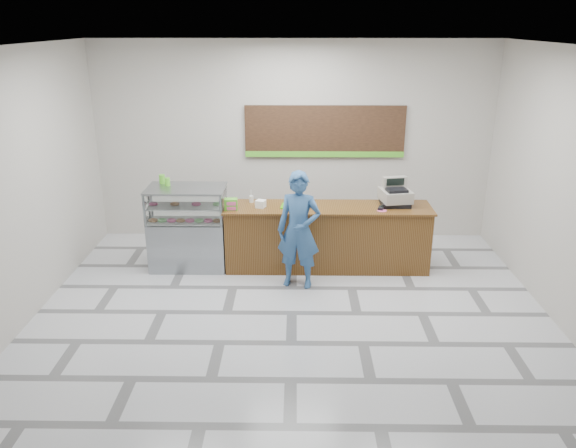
{
  "coord_description": "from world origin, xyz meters",
  "views": [
    {
      "loc": [
        0.05,
        -6.81,
        3.78
      ],
      "look_at": [
        -0.07,
        0.9,
        0.97
      ],
      "focal_mm": 35.0,
      "sensor_mm": 36.0,
      "label": 1
    }
  ],
  "objects_px": {
    "display_case": "(188,227)",
    "customer": "(299,230)",
    "cash_register": "(395,195)",
    "sales_counter": "(327,237)",
    "serving_tray": "(293,206)"
  },
  "relations": [
    {
      "from": "sales_counter",
      "to": "display_case",
      "type": "bearing_deg",
      "value": -179.99
    },
    {
      "from": "sales_counter",
      "to": "serving_tray",
      "type": "height_order",
      "value": "serving_tray"
    },
    {
      "from": "customer",
      "to": "display_case",
      "type": "bearing_deg",
      "value": 171.37
    },
    {
      "from": "sales_counter",
      "to": "serving_tray",
      "type": "bearing_deg",
      "value": -177.96
    },
    {
      "from": "display_case",
      "to": "serving_tray",
      "type": "bearing_deg",
      "value": -0.64
    },
    {
      "from": "display_case",
      "to": "serving_tray",
      "type": "height_order",
      "value": "display_case"
    },
    {
      "from": "display_case",
      "to": "customer",
      "type": "bearing_deg",
      "value": -20.6
    },
    {
      "from": "cash_register",
      "to": "sales_counter",
      "type": "bearing_deg",
      "value": 176.27
    },
    {
      "from": "sales_counter",
      "to": "cash_register",
      "type": "relative_size",
      "value": 6.06
    },
    {
      "from": "cash_register",
      "to": "customer",
      "type": "relative_size",
      "value": 0.31
    },
    {
      "from": "sales_counter",
      "to": "cash_register",
      "type": "height_order",
      "value": "cash_register"
    },
    {
      "from": "customer",
      "to": "sales_counter",
      "type": "bearing_deg",
      "value": 67.48
    },
    {
      "from": "display_case",
      "to": "cash_register",
      "type": "distance_m",
      "value": 3.33
    },
    {
      "from": "display_case",
      "to": "cash_register",
      "type": "bearing_deg",
      "value": 2.12
    },
    {
      "from": "sales_counter",
      "to": "display_case",
      "type": "relative_size",
      "value": 2.45
    }
  ]
}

